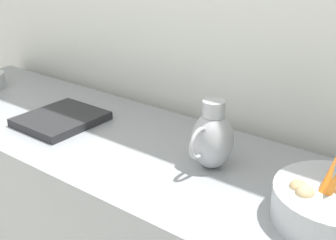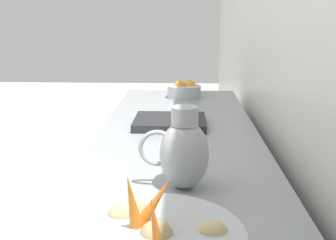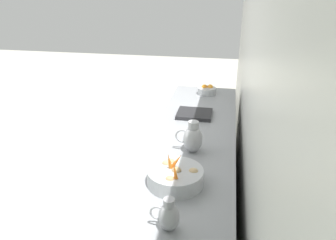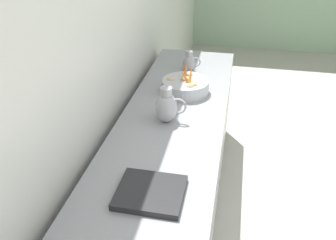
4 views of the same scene
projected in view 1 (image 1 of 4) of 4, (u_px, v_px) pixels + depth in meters
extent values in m
cylinder|color=#ADAFB5|center=(336.00, 206.00, 1.28)|extent=(0.37, 0.37, 0.10)
torus|color=#ADAFB5|center=(334.00, 219.00, 1.30)|extent=(0.21, 0.21, 0.01)
cone|color=orange|center=(335.00, 181.00, 1.22)|extent=(0.05, 0.09, 0.16)
cone|color=orange|center=(330.00, 175.00, 1.26)|extent=(0.10, 0.04, 0.13)
ellipsoid|color=tan|center=(305.00, 193.00, 1.25)|extent=(0.06, 0.05, 0.05)
ellipsoid|color=tan|center=(298.00, 187.00, 1.29)|extent=(0.06, 0.05, 0.04)
ellipsoid|color=#A3A3A8|center=(212.00, 140.00, 1.57)|extent=(0.15, 0.15, 0.21)
cylinder|color=#A3A3A8|center=(214.00, 108.00, 1.52)|extent=(0.08, 0.08, 0.06)
torus|color=#A3A3A8|center=(200.00, 143.00, 1.50)|extent=(0.11, 0.01, 0.11)
cube|color=#232326|center=(61.00, 119.00, 1.97)|extent=(0.34, 0.30, 0.04)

